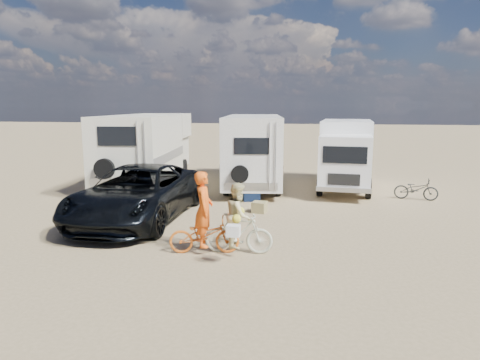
% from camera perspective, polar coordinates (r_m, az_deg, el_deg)
% --- Properties ---
extents(ground, '(140.00, 140.00, 0.00)m').
position_cam_1_polar(ground, '(11.09, -2.76, -7.84)').
color(ground, '#9C845D').
rests_on(ground, ground).
extents(rv_main, '(3.00, 6.71, 2.98)m').
position_cam_1_polar(rv_main, '(17.85, 1.80, 3.88)').
color(rv_main, white).
rests_on(rv_main, ground).
extents(rv_left, '(3.27, 7.60, 3.01)m').
position_cam_1_polar(rv_left, '(18.83, -12.38, 4.02)').
color(rv_left, beige).
rests_on(rv_left, ground).
extents(box_truck, '(2.42, 5.60, 2.79)m').
position_cam_1_polar(box_truck, '(17.74, 14.07, 3.24)').
color(box_truck, white).
rests_on(box_truck, ground).
extents(dark_suv, '(2.71, 5.83, 1.62)m').
position_cam_1_polar(dark_suv, '(12.99, -13.68, -1.77)').
color(dark_suv, black).
rests_on(dark_suv, ground).
extents(bike_man, '(1.71, 0.87, 0.86)m').
position_cam_1_polar(bike_man, '(9.92, -4.87, -7.44)').
color(bike_man, '#C55A16').
rests_on(bike_man, ground).
extents(bike_woman, '(1.61, 0.53, 0.96)m').
position_cam_1_polar(bike_woman, '(9.85, -0.20, -7.22)').
color(bike_woman, beige).
rests_on(bike_woman, ground).
extents(rider_man, '(0.54, 0.71, 1.75)m').
position_cam_1_polar(rider_man, '(9.80, -4.90, -4.95)').
color(rider_man, '#F05813').
rests_on(rider_man, ground).
extents(rider_woman, '(0.60, 0.75, 1.49)m').
position_cam_1_polar(rider_woman, '(9.78, -0.21, -5.74)').
color(rider_woman, beige).
rests_on(rider_woman, ground).
extents(bike_parked, '(1.58, 0.79, 0.80)m').
position_cam_1_polar(bike_parked, '(16.67, 22.71, -1.14)').
color(bike_parked, black).
rests_on(bike_parked, ground).
extents(cooler, '(0.68, 0.56, 0.47)m').
position_cam_1_polar(cooler, '(15.28, 1.59, -1.93)').
color(cooler, navy).
rests_on(cooler, ground).
extents(crate, '(0.49, 0.49, 0.34)m').
position_cam_1_polar(crate, '(13.64, 2.63, -3.68)').
color(crate, olive).
rests_on(crate, ground).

